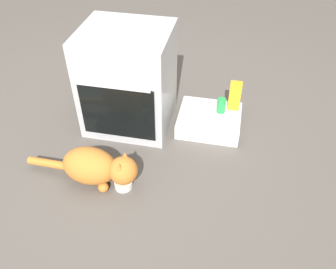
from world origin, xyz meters
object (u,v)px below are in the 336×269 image
object	(u,v)px
food_bowl	(123,184)
soda_can	(221,106)
pantry_cabinet	(209,120)
oven	(128,80)
cat	(96,167)
juice_carton	(235,96)

from	to	relation	value
food_bowl	soda_can	bearing A→B (deg)	54.76
pantry_cabinet	food_bowl	size ratio (longest dim) A/B	3.98
oven	soda_can	size ratio (longest dim) A/B	6.48
oven	food_bowl	world-z (taller)	oven
cat	juice_carton	distance (m)	1.19
oven	soda_can	world-z (taller)	oven
pantry_cabinet	cat	size ratio (longest dim) A/B	0.60
cat	juice_carton	xyz separation A→B (m)	(0.83, 0.85, 0.10)
pantry_cabinet	cat	bearing A→B (deg)	-131.96
cat	soda_can	distance (m)	1.08
oven	food_bowl	size ratio (longest dim) A/B	6.43
oven	soda_can	xyz separation A→B (m)	(0.71, 0.10, -0.21)
cat	food_bowl	bearing A→B (deg)	0.00
cat	oven	bearing A→B (deg)	90.71
oven	pantry_cabinet	bearing A→B (deg)	4.65
oven	cat	distance (m)	0.73
oven	juice_carton	xyz separation A→B (m)	(0.80, 0.17, -0.15)
soda_can	cat	bearing A→B (deg)	-133.28
food_bowl	cat	distance (m)	0.21
food_bowl	cat	world-z (taller)	cat
pantry_cabinet	soda_can	distance (m)	0.15
juice_carton	cat	bearing A→B (deg)	-134.35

